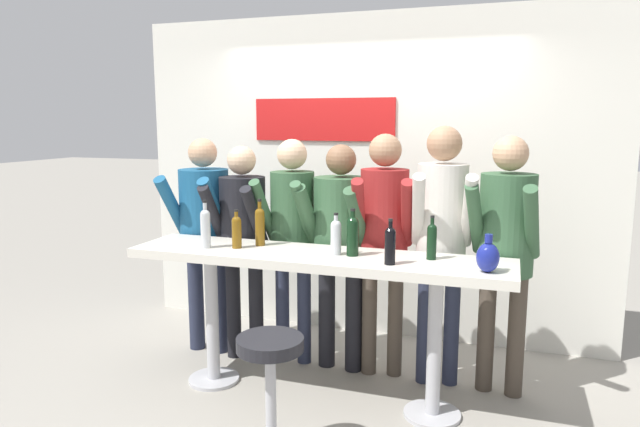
{
  "coord_description": "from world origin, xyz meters",
  "views": [
    {
      "loc": [
        1.18,
        -3.4,
        1.85
      ],
      "look_at": [
        0.0,
        0.08,
        1.25
      ],
      "focal_mm": 32.0,
      "sensor_mm": 36.0,
      "label": 1
    }
  ],
  "objects_px": {
    "person_center": "(340,234)",
    "wine_bottle_2": "(390,244)",
    "person_center_left": "(292,225)",
    "bar_stool": "(271,380)",
    "person_right": "(442,226)",
    "wine_bottle_0": "(353,234)",
    "wine_bottle_5": "(260,225)",
    "person_far_left": "(204,222)",
    "wine_bottle_3": "(237,230)",
    "wine_bottle_6": "(336,235)",
    "person_far_right": "(506,237)",
    "decorative_vase": "(488,257)",
    "person_left": "(242,229)",
    "person_center_right": "(384,228)",
    "wine_bottle_1": "(432,240)",
    "wine_bottle_4": "(205,227)",
    "tasting_table": "(316,277)"
  },
  "relations": [
    {
      "from": "person_center_left",
      "to": "wine_bottle_5",
      "type": "distance_m",
      "value": 0.41
    },
    {
      "from": "wine_bottle_4",
      "to": "wine_bottle_2",
      "type": "bearing_deg",
      "value": -1.97
    },
    {
      "from": "person_right",
      "to": "wine_bottle_1",
      "type": "distance_m",
      "value": 0.39
    },
    {
      "from": "person_right",
      "to": "wine_bottle_3",
      "type": "distance_m",
      "value": 1.39
    },
    {
      "from": "wine_bottle_3",
      "to": "wine_bottle_5",
      "type": "distance_m",
      "value": 0.17
    },
    {
      "from": "wine_bottle_6",
      "to": "person_right",
      "type": "bearing_deg",
      "value": 37.01
    },
    {
      "from": "wine_bottle_5",
      "to": "person_center_right",
      "type": "bearing_deg",
      "value": 26.06
    },
    {
      "from": "bar_stool",
      "to": "person_far_left",
      "type": "height_order",
      "value": "person_far_left"
    },
    {
      "from": "person_left",
      "to": "person_center_right",
      "type": "bearing_deg",
      "value": 1.45
    },
    {
      "from": "wine_bottle_3",
      "to": "wine_bottle_5",
      "type": "bearing_deg",
      "value": 47.61
    },
    {
      "from": "person_right",
      "to": "wine_bottle_3",
      "type": "xyz_separation_m",
      "value": [
        -1.3,
        -0.49,
        -0.02
      ]
    },
    {
      "from": "person_center_right",
      "to": "person_right",
      "type": "bearing_deg",
      "value": -11.88
    },
    {
      "from": "person_center_right",
      "to": "wine_bottle_3",
      "type": "bearing_deg",
      "value": -159.66
    },
    {
      "from": "person_far_left",
      "to": "person_left",
      "type": "height_order",
      "value": "person_far_left"
    },
    {
      "from": "person_center_right",
      "to": "wine_bottle_2",
      "type": "bearing_deg",
      "value": -83.52
    },
    {
      "from": "wine_bottle_0",
      "to": "wine_bottle_5",
      "type": "height_order",
      "value": "wine_bottle_5"
    },
    {
      "from": "wine_bottle_1",
      "to": "wine_bottle_3",
      "type": "relative_size",
      "value": 1.05
    },
    {
      "from": "person_far_left",
      "to": "wine_bottle_1",
      "type": "height_order",
      "value": "person_far_left"
    },
    {
      "from": "tasting_table",
      "to": "person_center_right",
      "type": "xyz_separation_m",
      "value": [
        0.34,
        0.49,
        0.26
      ]
    },
    {
      "from": "person_far_left",
      "to": "person_center",
      "type": "xyz_separation_m",
      "value": [
        1.11,
        0.02,
        -0.02
      ]
    },
    {
      "from": "decorative_vase",
      "to": "person_center_right",
      "type": "bearing_deg",
      "value": 140.08
    },
    {
      "from": "person_far_right",
      "to": "person_center_left",
      "type": "bearing_deg",
      "value": -173.11
    },
    {
      "from": "person_center_left",
      "to": "person_center",
      "type": "relative_size",
      "value": 1.02
    },
    {
      "from": "person_center_left",
      "to": "person_center",
      "type": "bearing_deg",
      "value": 0.31
    },
    {
      "from": "person_far_right",
      "to": "person_center",
      "type": "bearing_deg",
      "value": -173.16
    },
    {
      "from": "wine_bottle_0",
      "to": "wine_bottle_2",
      "type": "distance_m",
      "value": 0.31
    },
    {
      "from": "person_right",
      "to": "wine_bottle_2",
      "type": "xyz_separation_m",
      "value": [
        -0.23,
        -0.6,
        -0.02
      ]
    },
    {
      "from": "person_center",
      "to": "decorative_vase",
      "type": "height_order",
      "value": "person_center"
    },
    {
      "from": "wine_bottle_5",
      "to": "wine_bottle_6",
      "type": "bearing_deg",
      "value": -9.53
    },
    {
      "from": "tasting_table",
      "to": "wine_bottle_2",
      "type": "height_order",
      "value": "wine_bottle_2"
    },
    {
      "from": "person_center",
      "to": "wine_bottle_1",
      "type": "relative_size",
      "value": 6.1
    },
    {
      "from": "person_right",
      "to": "wine_bottle_5",
      "type": "distance_m",
      "value": 1.24
    },
    {
      "from": "person_far_left",
      "to": "wine_bottle_6",
      "type": "xyz_separation_m",
      "value": [
        1.23,
        -0.47,
        0.06
      ]
    },
    {
      "from": "wine_bottle_2",
      "to": "decorative_vase",
      "type": "height_order",
      "value": "wine_bottle_2"
    },
    {
      "from": "wine_bottle_4",
      "to": "decorative_vase",
      "type": "bearing_deg",
      "value": -1.31
    },
    {
      "from": "wine_bottle_0",
      "to": "wine_bottle_6",
      "type": "height_order",
      "value": "wine_bottle_0"
    },
    {
      "from": "wine_bottle_3",
      "to": "wine_bottle_6",
      "type": "relative_size",
      "value": 0.97
    },
    {
      "from": "person_center_left",
      "to": "person_center_right",
      "type": "xyz_separation_m",
      "value": [
        0.7,
        -0.01,
        0.03
      ]
    },
    {
      "from": "wine_bottle_0",
      "to": "wine_bottle_2",
      "type": "height_order",
      "value": "wine_bottle_0"
    },
    {
      "from": "person_far_left",
      "to": "decorative_vase",
      "type": "distance_m",
      "value": 2.25
    },
    {
      "from": "person_left",
      "to": "person_center",
      "type": "distance_m",
      "value": 0.76
    },
    {
      "from": "person_left",
      "to": "decorative_vase",
      "type": "distance_m",
      "value": 1.9
    },
    {
      "from": "person_center",
      "to": "wine_bottle_2",
      "type": "distance_m",
      "value": 0.8
    },
    {
      "from": "wine_bottle_0",
      "to": "person_center_right",
      "type": "bearing_deg",
      "value": 78.12
    },
    {
      "from": "wine_bottle_3",
      "to": "person_far_right",
      "type": "bearing_deg",
      "value": 15.57
    },
    {
      "from": "wine_bottle_4",
      "to": "person_center",
      "type": "bearing_deg",
      "value": 36.56
    },
    {
      "from": "bar_stool",
      "to": "person_right",
      "type": "relative_size",
      "value": 0.39
    },
    {
      "from": "wine_bottle_6",
      "to": "person_center_left",
      "type": "bearing_deg",
      "value": 135.2
    },
    {
      "from": "person_center_left",
      "to": "person_far_right",
      "type": "height_order",
      "value": "person_far_right"
    },
    {
      "from": "tasting_table",
      "to": "person_far_right",
      "type": "distance_m",
      "value": 1.28
    }
  ]
}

